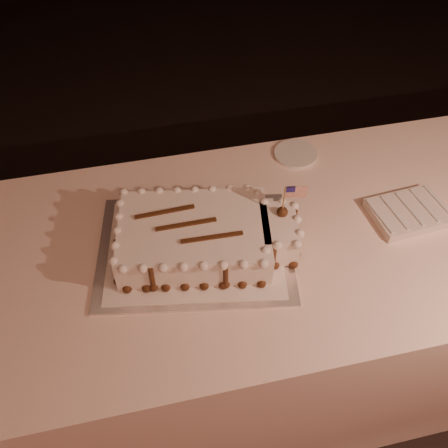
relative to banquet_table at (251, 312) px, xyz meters
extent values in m
cube|color=#FFD9C5|center=(0.00, 0.00, 0.00)|extent=(2.40, 0.80, 0.75)
cube|color=silver|center=(-0.17, 0.00, 0.38)|extent=(0.58, 0.47, 0.01)
cube|color=white|center=(-0.17, 0.00, 0.38)|extent=(0.51, 0.42, 0.00)
cube|color=white|center=(-0.17, 0.00, 0.43)|extent=(0.43, 0.32, 0.09)
cube|color=white|center=(0.05, -0.04, 0.43)|extent=(0.12, 0.16, 0.09)
sphere|color=#4E2913|center=(-0.36, -0.10, 0.39)|extent=(0.02, 0.02, 0.02)
sphere|color=#4E2913|center=(-0.31, -0.10, 0.39)|extent=(0.02, 0.02, 0.02)
sphere|color=#4E2913|center=(-0.27, -0.11, 0.39)|extent=(0.02, 0.02, 0.02)
sphere|color=#4E2913|center=(-0.22, -0.12, 0.39)|extent=(0.02, 0.02, 0.02)
sphere|color=#4E2913|center=(-0.17, -0.13, 0.39)|extent=(0.02, 0.02, 0.02)
sphere|color=#4E2913|center=(-0.12, -0.14, 0.39)|extent=(0.02, 0.02, 0.02)
sphere|color=#4E2913|center=(-0.08, -0.14, 0.39)|extent=(0.02, 0.02, 0.02)
sphere|color=#4E2913|center=(-0.03, -0.15, 0.39)|extent=(0.02, 0.02, 0.02)
sphere|color=#4E2913|center=(-0.01, -0.12, 0.39)|extent=(0.02, 0.02, 0.02)
sphere|color=#4E2913|center=(0.02, -0.11, 0.39)|extent=(0.02, 0.02, 0.02)
sphere|color=#4E2913|center=(0.07, -0.11, 0.39)|extent=(0.02, 0.02, 0.02)
sphere|color=#4E2913|center=(0.09, -0.08, 0.39)|extent=(0.02, 0.02, 0.02)
sphere|color=#4E2913|center=(0.09, -0.03, 0.39)|extent=(0.02, 0.02, 0.02)
sphere|color=#4E2913|center=(0.10, 0.01, 0.39)|extent=(0.02, 0.02, 0.02)
sphere|color=#4E2913|center=(0.07, 0.03, 0.39)|extent=(0.02, 0.02, 0.02)
sphere|color=#4E2913|center=(0.03, 0.04, 0.39)|extent=(0.02, 0.02, 0.02)
sphere|color=#4E2913|center=(0.02, 0.08, 0.39)|extent=(0.02, 0.02, 0.02)
sphere|color=#4E2913|center=(0.00, 0.10, 0.39)|extent=(0.02, 0.02, 0.02)
sphere|color=#4E2913|center=(-0.05, 0.11, 0.39)|extent=(0.02, 0.02, 0.02)
sphere|color=#4E2913|center=(-0.10, 0.12, 0.39)|extent=(0.02, 0.02, 0.02)
sphere|color=#4E2913|center=(-0.14, 0.13, 0.39)|extent=(0.02, 0.02, 0.02)
sphere|color=#4E2913|center=(-0.19, 0.14, 0.39)|extent=(0.02, 0.02, 0.02)
sphere|color=#4E2913|center=(-0.24, 0.15, 0.39)|extent=(0.02, 0.02, 0.02)
sphere|color=#4E2913|center=(-0.29, 0.15, 0.39)|extent=(0.02, 0.02, 0.02)
sphere|color=#4E2913|center=(-0.33, 0.16, 0.39)|extent=(0.02, 0.02, 0.02)
sphere|color=#4E2913|center=(-0.35, 0.12, 0.39)|extent=(0.02, 0.02, 0.02)
sphere|color=#4E2913|center=(-0.35, 0.07, 0.39)|extent=(0.02, 0.02, 0.02)
sphere|color=#4E2913|center=(-0.36, 0.03, 0.39)|extent=(0.02, 0.02, 0.02)
sphere|color=#4E2913|center=(-0.37, -0.02, 0.39)|extent=(0.02, 0.02, 0.02)
sphere|color=#4E2913|center=(-0.38, -0.07, 0.39)|extent=(0.02, 0.02, 0.02)
sphere|color=white|center=(-0.36, -0.10, 0.47)|extent=(0.02, 0.02, 0.02)
sphere|color=white|center=(-0.31, -0.10, 0.47)|extent=(0.02, 0.02, 0.02)
sphere|color=white|center=(-0.27, -0.11, 0.47)|extent=(0.02, 0.02, 0.02)
sphere|color=white|center=(-0.22, -0.12, 0.47)|extent=(0.02, 0.02, 0.02)
sphere|color=white|center=(-0.17, -0.13, 0.47)|extent=(0.02, 0.02, 0.02)
sphere|color=white|center=(-0.12, -0.14, 0.47)|extent=(0.02, 0.02, 0.02)
sphere|color=white|center=(-0.08, -0.14, 0.47)|extent=(0.02, 0.02, 0.02)
sphere|color=white|center=(-0.03, -0.15, 0.47)|extent=(0.02, 0.02, 0.02)
sphere|color=white|center=(-0.01, -0.12, 0.47)|extent=(0.02, 0.02, 0.02)
sphere|color=white|center=(0.02, -0.11, 0.47)|extent=(0.02, 0.02, 0.02)
sphere|color=white|center=(0.07, -0.11, 0.47)|extent=(0.02, 0.02, 0.02)
sphere|color=white|center=(0.09, -0.08, 0.47)|extent=(0.02, 0.02, 0.02)
sphere|color=white|center=(0.09, -0.03, 0.47)|extent=(0.02, 0.02, 0.02)
sphere|color=white|center=(0.10, 0.01, 0.47)|extent=(0.02, 0.02, 0.02)
sphere|color=white|center=(0.07, 0.03, 0.47)|extent=(0.02, 0.02, 0.02)
sphere|color=white|center=(0.03, 0.04, 0.47)|extent=(0.02, 0.02, 0.02)
sphere|color=white|center=(0.02, 0.08, 0.47)|extent=(0.02, 0.02, 0.02)
sphere|color=white|center=(0.00, 0.10, 0.47)|extent=(0.02, 0.02, 0.02)
sphere|color=white|center=(-0.05, 0.11, 0.47)|extent=(0.02, 0.02, 0.02)
sphere|color=white|center=(-0.10, 0.12, 0.47)|extent=(0.02, 0.02, 0.02)
sphere|color=white|center=(-0.14, 0.13, 0.47)|extent=(0.02, 0.02, 0.02)
sphere|color=white|center=(-0.19, 0.14, 0.47)|extent=(0.02, 0.02, 0.02)
sphere|color=white|center=(-0.24, 0.15, 0.47)|extent=(0.02, 0.02, 0.02)
sphere|color=white|center=(-0.29, 0.15, 0.47)|extent=(0.02, 0.02, 0.02)
sphere|color=white|center=(-0.33, 0.16, 0.47)|extent=(0.02, 0.02, 0.02)
sphere|color=white|center=(-0.35, 0.12, 0.47)|extent=(0.02, 0.02, 0.02)
sphere|color=white|center=(-0.35, 0.07, 0.47)|extent=(0.02, 0.02, 0.02)
sphere|color=white|center=(-0.36, 0.03, 0.47)|extent=(0.02, 0.02, 0.02)
sphere|color=white|center=(-0.37, -0.02, 0.47)|extent=(0.02, 0.02, 0.02)
sphere|color=white|center=(-0.38, -0.07, 0.47)|extent=(0.02, 0.02, 0.02)
cylinder|color=#4E2913|center=(-0.30, -0.11, 0.43)|extent=(0.01, 0.01, 0.08)
sphere|color=#4E2913|center=(-0.30, -0.11, 0.39)|extent=(0.02, 0.02, 0.02)
cylinder|color=#4E2913|center=(-0.12, -0.14, 0.43)|extent=(0.01, 0.01, 0.08)
sphere|color=#4E2913|center=(-0.12, -0.14, 0.39)|extent=(0.02, 0.02, 0.02)
cylinder|color=#4E2913|center=(0.01, -0.10, 0.43)|extent=(0.01, 0.01, 0.08)
sphere|color=#4E2913|center=(0.01, -0.10, 0.39)|extent=(0.02, 0.02, 0.02)
cylinder|color=#4E2913|center=(0.10, 0.00, 0.43)|extent=(0.01, 0.01, 0.08)
sphere|color=#4E2913|center=(0.10, 0.00, 0.39)|extent=(0.02, 0.02, 0.02)
cylinder|color=#4E2913|center=(0.02, 0.10, 0.43)|extent=(0.01, 0.01, 0.08)
sphere|color=#4E2913|center=(0.02, 0.10, 0.39)|extent=(0.02, 0.02, 0.02)
cylinder|color=#4E2913|center=(-0.15, 0.13, 0.43)|extent=(0.01, 0.01, 0.08)
sphere|color=#4E2913|center=(-0.15, 0.13, 0.39)|extent=(0.02, 0.02, 0.02)
cylinder|color=#4E2913|center=(-0.33, 0.16, 0.43)|extent=(0.01, 0.01, 0.08)
sphere|color=#4E2913|center=(-0.33, 0.16, 0.39)|extent=(0.02, 0.02, 0.02)
cylinder|color=#4E2913|center=(-0.37, 0.00, 0.43)|extent=(0.01, 0.01, 0.08)
sphere|color=#4E2913|center=(-0.37, 0.00, 0.39)|extent=(0.02, 0.02, 0.02)
cube|color=#4E2913|center=(-0.24, 0.06, 0.48)|extent=(0.16, 0.02, 0.01)
cube|color=#4E2913|center=(-0.19, 0.01, 0.48)|extent=(0.16, 0.01, 0.01)
cube|color=#4E2913|center=(-0.13, -0.05, 0.48)|extent=(0.16, 0.02, 0.01)
sphere|color=#4E2913|center=(0.06, -0.01, 0.48)|extent=(0.03, 0.03, 0.03)
cylinder|color=#A77A47|center=(0.06, -0.01, 0.52)|extent=(0.00, 0.00, 0.11)
cube|color=red|center=(0.09, -0.01, 0.56)|extent=(0.05, 0.01, 0.04)
cube|color=navy|center=(0.07, -0.01, 0.57)|extent=(0.02, 0.01, 0.02)
cube|color=beige|center=(0.44, -0.01, 0.39)|extent=(0.22, 0.17, 0.03)
cube|color=silver|center=(0.35, -0.02, 0.41)|extent=(0.03, 0.13, 0.01)
cube|color=silver|center=(0.40, -0.01, 0.41)|extent=(0.03, 0.13, 0.01)
cube|color=silver|center=(0.44, -0.01, 0.41)|extent=(0.03, 0.13, 0.01)
cube|color=silver|center=(0.49, 0.00, 0.41)|extent=(0.03, 0.13, 0.01)
cube|color=silver|center=(0.54, 0.00, 0.41)|extent=(0.03, 0.13, 0.01)
cylinder|color=silver|center=(0.21, 0.32, 0.38)|extent=(0.14, 0.14, 0.01)
camera|label=1|loc=(-0.28, -0.83, 1.43)|focal=40.00mm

